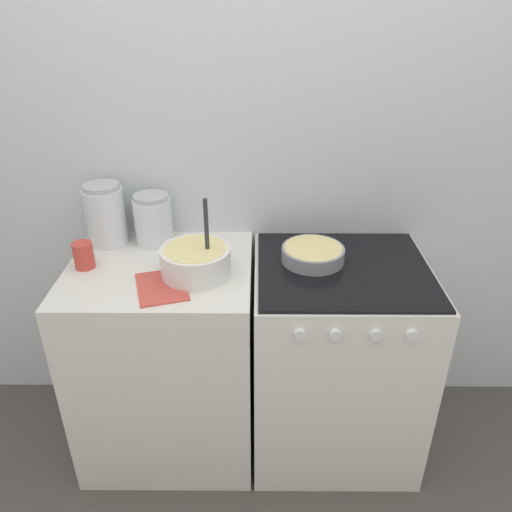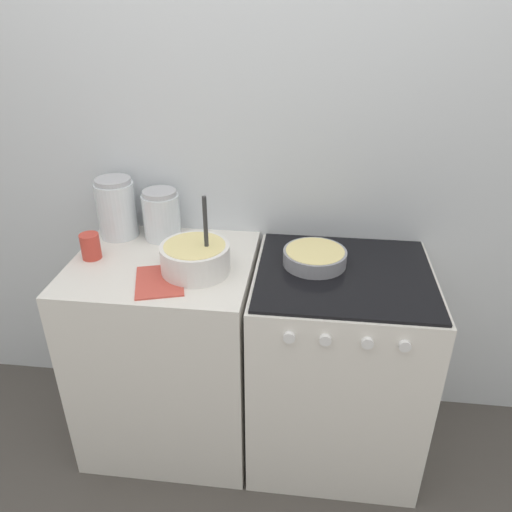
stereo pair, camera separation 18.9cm
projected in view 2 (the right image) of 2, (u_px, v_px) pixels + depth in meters
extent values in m
plane|color=#4C4742|center=(243.00, 490.00, 2.07)|extent=(12.00, 12.00, 0.00)
cube|color=silver|center=(261.00, 163.00, 2.06)|extent=(4.42, 0.05, 2.40)
cube|color=silver|center=(171.00, 351.00, 2.17)|extent=(0.71, 0.62, 0.89)
cube|color=white|center=(336.00, 365.00, 2.10)|extent=(0.68, 0.62, 0.88)
cube|color=black|center=(345.00, 274.00, 1.88)|extent=(0.66, 0.60, 0.01)
cylinder|color=white|center=(289.00, 337.00, 1.66)|extent=(0.04, 0.02, 0.04)
cylinder|color=white|center=(325.00, 340.00, 1.65)|extent=(0.04, 0.02, 0.04)
cylinder|color=white|center=(367.00, 343.00, 1.63)|extent=(0.04, 0.02, 0.04)
cylinder|color=white|center=(405.00, 346.00, 1.62)|extent=(0.04, 0.02, 0.04)
cylinder|color=white|center=(195.00, 258.00, 1.86)|extent=(0.26, 0.26, 0.11)
cylinder|color=#EFDB8C|center=(195.00, 252.00, 1.85)|extent=(0.23, 0.23, 0.06)
cylinder|color=#333333|center=(206.00, 233.00, 1.80)|extent=(0.02, 0.02, 0.28)
cylinder|color=gray|center=(315.00, 257.00, 1.92)|extent=(0.25, 0.25, 0.06)
cylinder|color=#EFDB8C|center=(315.00, 256.00, 1.92)|extent=(0.23, 0.23, 0.05)
cylinder|color=silver|center=(117.00, 210.00, 2.11)|extent=(0.16, 0.16, 0.24)
cylinder|color=white|center=(118.00, 220.00, 2.13)|extent=(0.14, 0.14, 0.14)
cylinder|color=#B2B2B7|center=(113.00, 181.00, 2.05)|extent=(0.15, 0.15, 0.02)
cylinder|color=silver|center=(162.00, 217.00, 2.10)|extent=(0.15, 0.15, 0.19)
cylinder|color=olive|center=(162.00, 225.00, 2.11)|extent=(0.14, 0.14, 0.12)
cylinder|color=#B2B2B7|center=(159.00, 193.00, 2.05)|extent=(0.14, 0.14, 0.02)
cylinder|color=#CC3F33|center=(91.00, 246.00, 1.96)|extent=(0.08, 0.08, 0.10)
cube|color=#CC4C3F|center=(160.00, 281.00, 1.82)|extent=(0.23, 0.27, 0.01)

